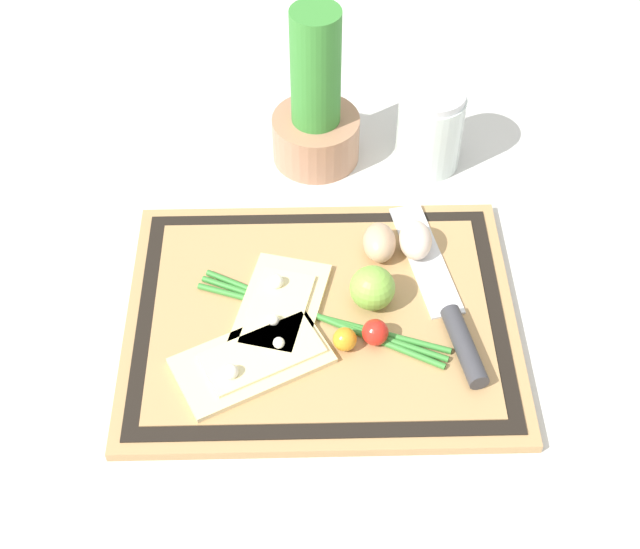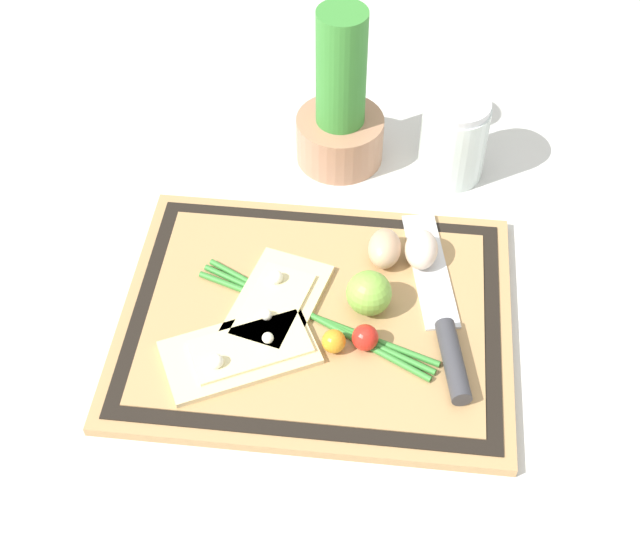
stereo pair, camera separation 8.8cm
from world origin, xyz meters
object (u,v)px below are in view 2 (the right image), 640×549
Objects in this scene: knife at (445,331)px; lime at (369,293)px; egg_pink at (421,249)px; herb_pot at (340,111)px; sauce_jar at (453,143)px; pizza_slice_far at (276,303)px; cherry_tomato_yellow at (334,341)px; cherry_tomato_red at (365,338)px; pizza_slice_near at (242,351)px; egg_brown at (384,248)px.

knife is 5.43× the size of lime.
herb_pot is at bearing 120.78° from egg_pink.
sauce_jar is at bearing 89.53° from knife.
pizza_slice_far is 0.58× the size of knife.
cherry_tomato_yellow reaches higher than pizza_slice_far.
cherry_tomato_yellow is at bearing -165.30° from knife.
pizza_slice_far is at bearing 156.60° from cherry_tomato_red.
lime is at bearing -125.35° from egg_pink.
herb_pot reaches higher than pizza_slice_near.
cherry_tomato_red is (0.10, -0.05, 0.01)m from pizza_slice_far.
pizza_slice_near is at bearing -139.72° from egg_pink.
cherry_tomato_red is at bearing -23.40° from pizza_slice_far.
egg_pink is 1.86× the size of cherry_tomato_red.
herb_pot is (-0.11, 0.19, 0.04)m from egg_pink.
knife is 0.09m from lime.
pizza_slice_near reaches higher than knife.
pizza_slice_far is 1.40× the size of sauce_jar.
herb_pot reaches higher than pizza_slice_far.
pizza_slice_far is 5.49× the size of cherry_tomato_red.
knife is 1.26× the size of herb_pot.
egg_pink is (0.19, 0.16, 0.01)m from pizza_slice_near.
egg_brown is 1.00× the size of egg_pink.
egg_pink is at bearing 28.62° from pizza_slice_far.
herb_pot is at bearing 100.19° from cherry_tomato_red.
pizza_slice_far is (0.03, 0.07, 0.00)m from pizza_slice_near.
egg_pink is 2.07× the size of cherry_tomato_yellow.
cherry_tomato_red is (-0.01, -0.13, -0.00)m from egg_brown.
cherry_tomato_red reaches higher than cherry_tomato_yellow.
sauce_jar reaches higher than cherry_tomato_yellow.
knife is 0.12m from cherry_tomato_yellow.
egg_pink is at bearing -59.22° from herb_pot.
cherry_tomato_red is (0.13, 0.03, 0.01)m from pizza_slice_near.
pizza_slice_far is at bearing 173.65° from knife.
herb_pot is (-0.07, 0.19, 0.04)m from egg_brown.
lime is 0.07m from cherry_tomato_yellow.
cherry_tomato_red is at bearing -79.81° from herb_pot.
cherry_tomato_yellow is 0.34m from herb_pot.
pizza_slice_near is at bearing -132.88° from egg_brown.
sauce_jar is (0.00, 0.29, 0.03)m from knife.
egg_brown is 0.14m from cherry_tomato_yellow.
knife is at bearing 14.70° from cherry_tomato_yellow.
pizza_slice_far is 6.11× the size of cherry_tomato_yellow.
pizza_slice_far is 0.11m from cherry_tomato_red.
cherry_tomato_red is (-0.06, -0.13, -0.00)m from egg_pink.
herb_pot is at bearing 110.06° from egg_brown.
cherry_tomato_red is (0.00, -0.05, -0.01)m from lime.
knife is at bearing -90.47° from sauce_jar.
cherry_tomato_yellow is 0.34m from sauce_jar.
egg_brown is (-0.07, 0.11, 0.01)m from knife.
lime is 0.45× the size of sauce_jar.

